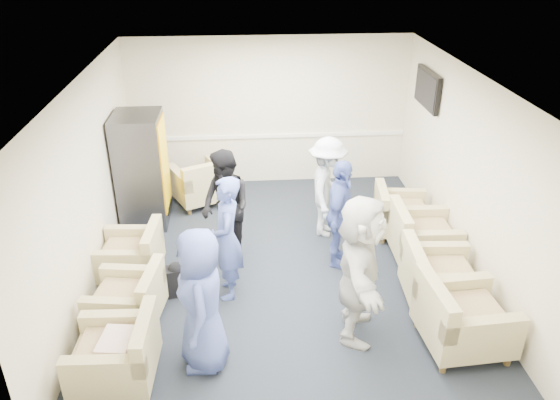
{
  "coord_description": "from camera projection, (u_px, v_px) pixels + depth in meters",
  "views": [
    {
      "loc": [
        -0.52,
        -6.46,
        4.36
      ],
      "look_at": [
        -0.02,
        0.2,
        0.99
      ],
      "focal_mm": 35.0,
      "sensor_mm": 36.0,
      "label": 1
    }
  ],
  "objects": [
    {
      "name": "floor",
      "position": [
        282.0,
        268.0,
        7.75
      ],
      "size": [
        6.0,
        6.0,
        0.0
      ],
      "primitive_type": "plane",
      "color": "black",
      "rests_on": "ground"
    },
    {
      "name": "ceiling",
      "position": [
        283.0,
        80.0,
        6.53
      ],
      "size": [
        6.0,
        6.0,
        0.0
      ],
      "primitive_type": "plane",
      "rotation": [
        3.14,
        0.0,
        0.0
      ],
      "color": "white",
      "rests_on": "back_wall"
    },
    {
      "name": "back_wall",
      "position": [
        269.0,
        112.0,
        9.81
      ],
      "size": [
        5.0,
        0.02,
        2.7
      ],
      "primitive_type": "cube",
      "color": "beige",
      "rests_on": "floor"
    },
    {
      "name": "front_wall",
      "position": [
        311.0,
        336.0,
        4.47
      ],
      "size": [
        5.0,
        0.02,
        2.7
      ],
      "primitive_type": "cube",
      "color": "beige",
      "rests_on": "floor"
    },
    {
      "name": "left_wall",
      "position": [
        88.0,
        188.0,
        6.97
      ],
      "size": [
        0.02,
        6.0,
        2.7
      ],
      "primitive_type": "cube",
      "color": "beige",
      "rests_on": "floor"
    },
    {
      "name": "right_wall",
      "position": [
        468.0,
        176.0,
        7.31
      ],
      "size": [
        0.02,
        6.0,
        2.7
      ],
      "primitive_type": "cube",
      "color": "beige",
      "rests_on": "floor"
    },
    {
      "name": "chair_rail",
      "position": [
        269.0,
        136.0,
        9.99
      ],
      "size": [
        4.98,
        0.04,
        0.06
      ],
      "primitive_type": "cube",
      "color": "white",
      "rests_on": "back_wall"
    },
    {
      "name": "tv",
      "position": [
        427.0,
        89.0,
        8.59
      ],
      "size": [
        0.1,
        1.0,
        0.58
      ],
      "color": "black",
      "rests_on": "right_wall"
    },
    {
      "name": "armchair_left_near",
      "position": [
        120.0,
        355.0,
        5.7
      ],
      "size": [
        0.87,
        0.87,
        0.67
      ],
      "rotation": [
        0.0,
        0.0,
        -1.61
      ],
      "color": "tan",
      "rests_on": "floor"
    },
    {
      "name": "armchair_left_mid",
      "position": [
        131.0,
        301.0,
        6.55
      ],
      "size": [
        0.9,
        0.9,
        0.64
      ],
      "rotation": [
        0.0,
        0.0,
        -1.71
      ],
      "color": "tan",
      "rests_on": "floor"
    },
    {
      "name": "armchair_left_far",
      "position": [
        134.0,
        256.0,
        7.45
      ],
      "size": [
        0.86,
        0.86,
        0.64
      ],
      "rotation": [
        0.0,
        0.0,
        -1.65
      ],
      "color": "tan",
      "rests_on": "floor"
    },
    {
      "name": "armchair_right_near",
      "position": [
        459.0,
        320.0,
        6.16
      ],
      "size": [
        0.99,
        0.99,
        0.74
      ],
      "rotation": [
        0.0,
        0.0,
        1.64
      ],
      "color": "tan",
      "rests_on": "floor"
    },
    {
      "name": "armchair_right_midnear",
      "position": [
        436.0,
        279.0,
        6.91
      ],
      "size": [
        0.93,
        0.93,
        0.7
      ],
      "rotation": [
        0.0,
        0.0,
        1.51
      ],
      "color": "tan",
      "rests_on": "floor"
    },
    {
      "name": "armchair_right_midfar",
      "position": [
        419.0,
        237.0,
        7.83
      ],
      "size": [
        0.9,
        0.9,
        0.7
      ],
      "rotation": [
        0.0,
        0.0,
        1.54
      ],
      "color": "tan",
      "rests_on": "floor"
    },
    {
      "name": "armchair_right_far",
      "position": [
        399.0,
        214.0,
        8.5
      ],
      "size": [
        0.89,
        0.89,
        0.65
      ],
      "rotation": [
        0.0,
        0.0,
        1.46
      ],
      "color": "tan",
      "rests_on": "floor"
    },
    {
      "name": "armchair_corner",
      "position": [
        201.0,
        184.0,
        9.42
      ],
      "size": [
        1.18,
        1.18,
        0.71
      ],
      "rotation": [
        0.0,
        0.0,
        3.59
      ],
      "color": "tan",
      "rests_on": "floor"
    },
    {
      "name": "vending_machine",
      "position": [
        142.0,
        170.0,
        8.6
      ],
      "size": [
        0.74,
        0.86,
        1.81
      ],
      "color": "#47474E",
      "rests_on": "floor"
    },
    {
      "name": "backpack",
      "position": [
        177.0,
        278.0,
        7.1
      ],
      "size": [
        0.32,
        0.26,
        0.48
      ],
      "rotation": [
        0.0,
        0.0,
        0.23
      ],
      "color": "black",
      "rests_on": "floor"
    },
    {
      "name": "pillow",
      "position": [
        117.0,
        343.0,
        5.63
      ],
      "size": [
        0.38,
        0.47,
        0.13
      ],
      "primitive_type": "cube",
      "rotation": [
        0.0,
        0.0,
        -1.7
      ],
      "color": "silver",
      "rests_on": "armchair_left_near"
    },
    {
      "name": "person_front_left",
      "position": [
        202.0,
        301.0,
        5.72
      ],
      "size": [
        0.56,
        0.84,
        1.67
      ],
      "primitive_type": "imported",
      "rotation": [
        0.0,
        0.0,
        -1.53
      ],
      "color": "#4658A8",
      "rests_on": "floor"
    },
    {
      "name": "person_mid_left",
      "position": [
        227.0,
        238.0,
        6.86
      ],
      "size": [
        0.41,
        0.61,
        1.67
      ],
      "primitive_type": "imported",
      "rotation": [
        0.0,
        0.0,
        -1.56
      ],
      "color": "#4658A8",
      "rests_on": "floor"
    },
    {
      "name": "person_back_left",
      "position": [
        226.0,
        207.0,
        7.64
      ],
      "size": [
        0.97,
        1.02,
        1.65
      ],
      "primitive_type": "imported",
      "rotation": [
        0.0,
        0.0,
        -0.96
      ],
      "color": "black",
      "rests_on": "floor"
    },
    {
      "name": "person_back_right",
      "position": [
        327.0,
        187.0,
        8.28
      ],
      "size": [
        0.82,
        1.14,
        1.59
      ],
      "primitive_type": "imported",
      "rotation": [
        0.0,
        0.0,
        1.33
      ],
      "color": "white",
      "rests_on": "floor"
    },
    {
      "name": "person_mid_right",
      "position": [
        340.0,
        215.0,
        7.51
      ],
      "size": [
        0.68,
        1.01,
        1.59
      ],
      "primitive_type": "imported",
      "rotation": [
        0.0,
        0.0,
        1.23
      ],
      "color": "#4658A8",
      "rests_on": "floor"
    },
    {
      "name": "person_front_right",
      "position": [
        360.0,
        269.0,
        6.14
      ],
      "size": [
        0.91,
        1.75,
        1.8
      ],
      "primitive_type": "imported",
      "rotation": [
        0.0,
        0.0,
        1.33
      ],
      "color": "silver",
      "rests_on": "floor"
    }
  ]
}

